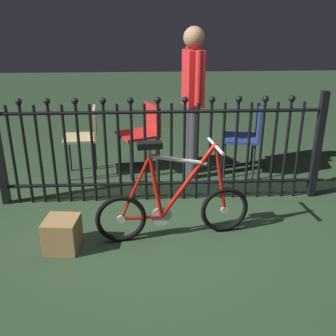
{
  "coord_description": "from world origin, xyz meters",
  "views": [
    {
      "loc": [
        -0.14,
        -3.0,
        1.85
      ],
      "look_at": [
        0.04,
        0.21,
        0.55
      ],
      "focal_mm": 41.79,
      "sensor_mm": 36.0,
      "label": 1
    }
  ],
  "objects_px": {
    "chair_navy": "(247,133)",
    "person_visitor": "(193,90)",
    "chair_tan": "(86,134)",
    "bicycle": "(174,205)",
    "chair_red": "(143,130)",
    "display_crate": "(62,234)"
  },
  "relations": [
    {
      "from": "person_visitor",
      "to": "display_crate",
      "type": "distance_m",
      "value": 2.14
    },
    {
      "from": "chair_tan",
      "to": "person_visitor",
      "type": "distance_m",
      "value": 1.33
    },
    {
      "from": "chair_navy",
      "to": "chair_red",
      "type": "height_order",
      "value": "chair_navy"
    },
    {
      "from": "chair_red",
      "to": "display_crate",
      "type": "relative_size",
      "value": 3.01
    },
    {
      "from": "chair_navy",
      "to": "display_crate",
      "type": "distance_m",
      "value": 2.44
    },
    {
      "from": "display_crate",
      "to": "chair_red",
      "type": "bearing_deg",
      "value": 68.05
    },
    {
      "from": "chair_navy",
      "to": "person_visitor",
      "type": "bearing_deg",
      "value": 179.83
    },
    {
      "from": "bicycle",
      "to": "person_visitor",
      "type": "height_order",
      "value": "person_visitor"
    },
    {
      "from": "chair_navy",
      "to": "chair_red",
      "type": "xyz_separation_m",
      "value": [
        -1.22,
        0.16,
        0.01
      ]
    },
    {
      "from": "chair_red",
      "to": "chair_tan",
      "type": "xyz_separation_m",
      "value": [
        -0.67,
        -0.07,
        -0.01
      ]
    },
    {
      "from": "chair_tan",
      "to": "person_visitor",
      "type": "xyz_separation_m",
      "value": [
        1.23,
        -0.09,
        0.51
      ]
    },
    {
      "from": "chair_tan",
      "to": "display_crate",
      "type": "distance_m",
      "value": 1.64
    },
    {
      "from": "chair_red",
      "to": "person_visitor",
      "type": "xyz_separation_m",
      "value": [
        0.56,
        -0.16,
        0.5
      ]
    },
    {
      "from": "chair_red",
      "to": "person_visitor",
      "type": "relative_size",
      "value": 0.49
    },
    {
      "from": "bicycle",
      "to": "person_visitor",
      "type": "relative_size",
      "value": 0.79
    },
    {
      "from": "bicycle",
      "to": "chair_navy",
      "type": "relative_size",
      "value": 1.59
    },
    {
      "from": "chair_tan",
      "to": "chair_navy",
      "type": "bearing_deg",
      "value": -2.93
    },
    {
      "from": "bicycle",
      "to": "person_visitor",
      "type": "bearing_deg",
      "value": 77.36
    },
    {
      "from": "display_crate",
      "to": "chair_tan",
      "type": "bearing_deg",
      "value": 89.82
    },
    {
      "from": "chair_tan",
      "to": "person_visitor",
      "type": "bearing_deg",
      "value": -4.39
    },
    {
      "from": "chair_red",
      "to": "display_crate",
      "type": "distance_m",
      "value": 1.84
    },
    {
      "from": "bicycle",
      "to": "chair_red",
      "type": "relative_size",
      "value": 1.62
    }
  ]
}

